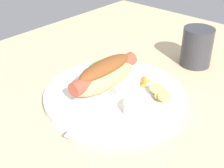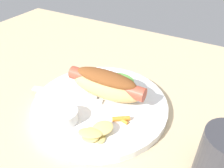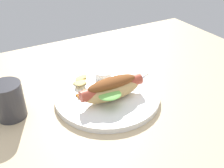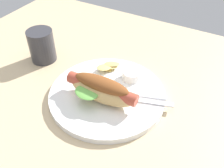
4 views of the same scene
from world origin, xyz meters
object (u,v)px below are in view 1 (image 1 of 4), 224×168
at_px(knife, 90,112).
at_px(chips_pile, 161,94).
at_px(plate, 113,94).
at_px(sauce_ramekin, 138,108).
at_px(fork, 101,110).
at_px(drinking_cup, 197,47).
at_px(hot_dog, 105,74).
at_px(carrot_garnish, 145,82).

relative_size(knife, chips_pile, 2.16).
bearing_deg(plate, sauce_ramekin, 71.64).
bearing_deg(fork, plate, 4.41).
bearing_deg(drinking_cup, sauce_ramekin, 6.26).
bearing_deg(plate, drinking_cup, 168.06).
xyz_separation_m(knife, chips_pile, (-0.13, 0.07, 0.01)).
bearing_deg(fork, sauce_ramekin, -71.41).
distance_m(plate, hot_dog, 0.05).
height_order(sauce_ramekin, fork, sauce_ramekin).
xyz_separation_m(plate, chips_pile, (-0.04, 0.09, 0.02)).
distance_m(carrot_garnish, drinking_cup, 0.18).
xyz_separation_m(plate, fork, (0.07, 0.03, 0.01)).
xyz_separation_m(sauce_ramekin, carrot_garnish, (-0.09, -0.05, -0.01)).
bearing_deg(knife, plate, -6.63).
bearing_deg(plate, knife, 10.96).
bearing_deg(fork, drinking_cup, -23.15).
xyz_separation_m(hot_dog, chips_pile, (-0.04, 0.11, -0.02)).
height_order(hot_dog, carrot_garnish, hot_dog).
xyz_separation_m(sauce_ramekin, chips_pile, (-0.07, 0.00, -0.00)).
xyz_separation_m(hot_dog, carrot_garnish, (-0.07, 0.05, -0.03)).
relative_size(fork, chips_pile, 2.06).
height_order(fork, carrot_garnish, carrot_garnish).
distance_m(hot_dog, knife, 0.10).
relative_size(hot_dog, carrot_garnish, 5.36).
distance_m(fork, carrot_garnish, 0.13).
distance_m(knife, drinking_cup, 0.34).
relative_size(fork, drinking_cup, 1.56).
xyz_separation_m(plate, carrot_garnish, (-0.07, 0.03, 0.01)).
bearing_deg(sauce_ramekin, hot_dog, -104.56).
relative_size(sauce_ramekin, drinking_cup, 0.53).
height_order(plate, hot_dog, hot_dog).
relative_size(plate, sauce_ramekin, 5.76).
relative_size(hot_dog, drinking_cup, 1.89).
bearing_deg(carrot_garnish, plate, -24.29).
bearing_deg(drinking_cup, carrot_garnish, -7.04).
bearing_deg(sauce_ramekin, plate, -108.36).
bearing_deg(drinking_cup, chips_pile, 9.75).
bearing_deg(knife, sauce_ramekin, -65.91).
xyz_separation_m(sauce_ramekin, knife, (0.06, -0.07, -0.01)).
xyz_separation_m(plate, hot_dog, (-0.00, -0.02, 0.04)).
height_order(hot_dog, chips_pile, hot_dog).
xyz_separation_m(fork, drinking_cup, (-0.32, 0.02, 0.03)).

